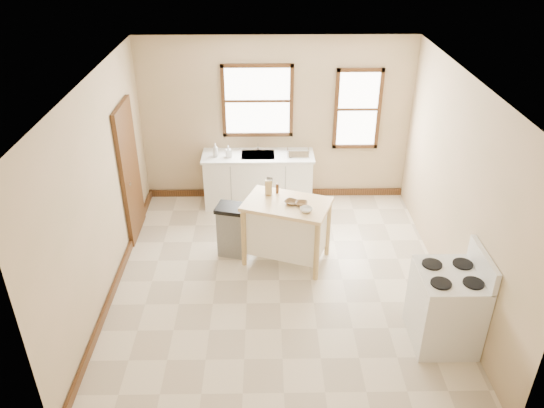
{
  "coord_description": "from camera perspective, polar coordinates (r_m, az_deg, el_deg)",
  "views": [
    {
      "loc": [
        -0.19,
        -5.88,
        4.51
      ],
      "look_at": [
        -0.09,
        0.4,
        0.99
      ],
      "focal_mm": 35.0,
      "sensor_mm": 36.0,
      "label": 1
    }
  ],
  "objects": [
    {
      "name": "baseboard_left",
      "position": [
        7.65,
        -16.24,
        -7.66
      ],
      "size": [
        0.04,
        5.0,
        0.12
      ],
      "primitive_type": "cube",
      "color": "#39210F",
      "rests_on": "ground"
    },
    {
      "name": "trash_bin",
      "position": [
        7.76,
        -4.36,
        -2.8
      ],
      "size": [
        0.48,
        0.43,
        0.79
      ],
      "primitive_type": null,
      "rotation": [
        0.0,
        0.0,
        -0.24
      ],
      "color": "gray",
      "rests_on": "ground"
    },
    {
      "name": "baseboard_back",
      "position": [
        9.46,
        0.38,
        1.25
      ],
      "size": [
        4.5,
        0.04,
        0.12
      ],
      "primitive_type": "cube",
      "color": "#39210F",
      "rests_on": "ground"
    },
    {
      "name": "window_main",
      "position": [
        8.8,
        -1.57,
        11.01
      ],
      "size": [
        1.17,
        0.06,
        1.22
      ],
      "primitive_type": null,
      "color": "#39210F",
      "rests_on": "wall_back"
    },
    {
      "name": "faucet",
      "position": [
        8.96,
        -1.52,
        6.44
      ],
      "size": [
        0.03,
        0.03,
        0.22
      ],
      "primitive_type": "cylinder",
      "color": "silver",
      "rests_on": "sink_counter"
    },
    {
      "name": "bowl_c",
      "position": [
        7.1,
        3.71,
        -0.63
      ],
      "size": [
        0.2,
        0.2,
        0.05
      ],
      "primitive_type": "imported",
      "rotation": [
        0.0,
        0.0,
        -0.22
      ],
      "color": "silver",
      "rests_on": "kitchen_island"
    },
    {
      "name": "soap_bottle_b",
      "position": [
        8.75,
        -4.7,
        5.65
      ],
      "size": [
        0.11,
        0.11,
        0.19
      ],
      "primitive_type": "imported",
      "rotation": [
        0.0,
        0.0,
        0.25
      ],
      "color": "#B2B2B2",
      "rests_on": "sink_counter"
    },
    {
      "name": "door_left",
      "position": [
        8.22,
        -15.04,
        3.35
      ],
      "size": [
        0.06,
        0.9,
        2.1
      ],
      "primitive_type": "cube",
      "color": "#39210F",
      "rests_on": "ground"
    },
    {
      "name": "bowl_b",
      "position": [
        7.26,
        3.18,
        0.05
      ],
      "size": [
        0.18,
        0.18,
        0.04
      ],
      "primitive_type": "imported",
      "rotation": [
        0.0,
        0.0,
        -0.08
      ],
      "color": "brown",
      "rests_on": "kitchen_island"
    },
    {
      "name": "wall_right",
      "position": [
        7.08,
        19.37,
        1.46
      ],
      "size": [
        0.04,
        5.0,
        2.8
      ],
      "primitive_type": "cube",
      "color": "tan",
      "rests_on": "ground"
    },
    {
      "name": "kitchen_island",
      "position": [
        7.56,
        1.57,
        -2.99
      ],
      "size": [
        1.34,
        1.09,
        0.95
      ],
      "primitive_type": null,
      "rotation": [
        0.0,
        0.0,
        -0.35
      ],
      "color": "#EFC48D",
      "rests_on": "ground"
    },
    {
      "name": "wall_back",
      "position": [
        8.94,
        0.41,
        8.94
      ],
      "size": [
        4.5,
        0.04,
        2.8
      ],
      "primitive_type": "cube",
      "color": "tan",
      "rests_on": "ground"
    },
    {
      "name": "wall_left",
      "position": [
        6.96,
        -17.99,
        1.22
      ],
      "size": [
        0.04,
        5.0,
        2.8
      ],
      "primitive_type": "cube",
      "color": "tan",
      "rests_on": "ground"
    },
    {
      "name": "ceiling",
      "position": [
        6.13,
        0.95,
        13.07
      ],
      "size": [
        5.0,
        5.0,
        0.0
      ],
      "primitive_type": "plane",
      "rotation": [
        3.14,
        0.0,
        0.0
      ],
      "color": "white",
      "rests_on": "ground"
    },
    {
      "name": "bowl_a",
      "position": [
        7.29,
        2.06,
        0.19
      ],
      "size": [
        0.24,
        0.24,
        0.04
      ],
      "primitive_type": "imported",
      "rotation": [
        0.0,
        0.0,
        -0.59
      ],
      "color": "brown",
      "rests_on": "kitchen_island"
    },
    {
      "name": "pepper_grinder",
      "position": [
        7.53,
        0.57,
        1.69
      ],
      "size": [
        0.06,
        0.06,
        0.15
      ],
      "primitive_type": "cylinder",
      "rotation": [
        0.0,
        0.0,
        -0.78
      ],
      "color": "#452812",
      "rests_on": "kitchen_island"
    },
    {
      "name": "sink_counter",
      "position": [
        9.04,
        -1.48,
        2.66
      ],
      "size": [
        1.86,
        0.62,
        0.92
      ],
      "primitive_type": null,
      "color": "white",
      "rests_on": "ground"
    },
    {
      "name": "knife_block",
      "position": [
        7.49,
        -0.37,
        1.75
      ],
      "size": [
        0.1,
        0.1,
        0.2
      ],
      "primitive_type": null,
      "rotation": [
        0.0,
        0.0,
        -0.04
      ],
      "color": "tan",
      "rests_on": "kitchen_island"
    },
    {
      "name": "dish_rack",
      "position": [
        8.81,
        2.83,
        5.53
      ],
      "size": [
        0.42,
        0.35,
        0.09
      ],
      "primitive_type": null,
      "rotation": [
        0.0,
        0.0,
        -0.26
      ],
      "color": "silver",
      "rests_on": "sink_counter"
    },
    {
      "name": "gas_stove",
      "position": [
        6.46,
        18.32,
        -9.59
      ],
      "size": [
        0.76,
        0.78,
        1.22
      ],
      "primitive_type": null,
      "color": "silver",
      "rests_on": "ground"
    },
    {
      "name": "floor",
      "position": [
        7.41,
        0.77,
        -8.19
      ],
      "size": [
        5.0,
        5.0,
        0.0
      ],
      "primitive_type": "plane",
      "color": "beige",
      "rests_on": "ground"
    },
    {
      "name": "window_side",
      "position": [
        8.98,
        9.19,
        10.02
      ],
      "size": [
        0.77,
        0.06,
        1.37
      ],
      "primitive_type": null,
      "color": "#39210F",
      "rests_on": "wall_back"
    },
    {
      "name": "soap_bottle_a",
      "position": [
        8.78,
        -6.1,
        5.79
      ],
      "size": [
        0.09,
        0.09,
        0.23
      ],
      "primitive_type": "imported",
      "rotation": [
        0.0,
        0.0,
        -0.02
      ],
      "color": "#B2B2B2",
      "rests_on": "sink_counter"
    }
  ]
}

